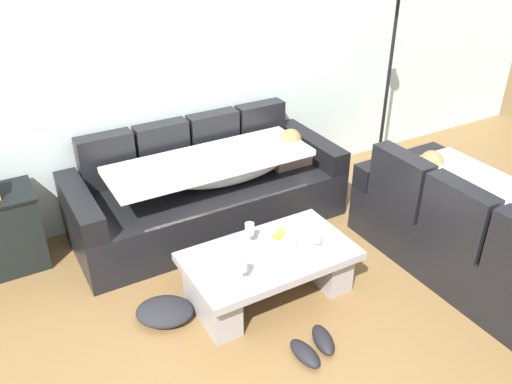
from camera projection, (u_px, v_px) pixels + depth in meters
ground_plane at (315, 337)px, 3.52m from camera, size 14.00×14.00×0.00m
back_wall at (176, 60)px, 4.48m from camera, size 9.00×0.10×2.70m
couch_along_wall at (211, 190)px, 4.59m from camera, size 2.32×0.92×0.88m
couch_near_window at (481, 237)px, 3.96m from camera, size 0.92×2.04×0.88m
coffee_table at (269, 269)px, 3.78m from camera, size 1.20×0.68×0.38m
fruit_bowl at (278, 241)px, 3.77m from camera, size 0.28×0.28×0.10m
wine_glass_near_left at (242, 266)px, 3.39m from camera, size 0.07×0.07×0.17m
wine_glass_near_right at (316, 237)px, 3.68m from camera, size 0.07×0.07×0.17m
wine_glass_far_back at (250, 230)px, 3.76m from camera, size 0.07×0.07×0.17m
open_magazine at (311, 240)px, 3.84m from camera, size 0.34×0.30×0.01m
floor_lamp at (388, 74)px, 4.91m from camera, size 0.33×0.31×1.95m
pair_of_shoes at (314, 347)px, 3.39m from camera, size 0.33×0.32×0.09m
crumpled_garment at (165, 311)px, 3.65m from camera, size 0.51×0.48×0.12m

